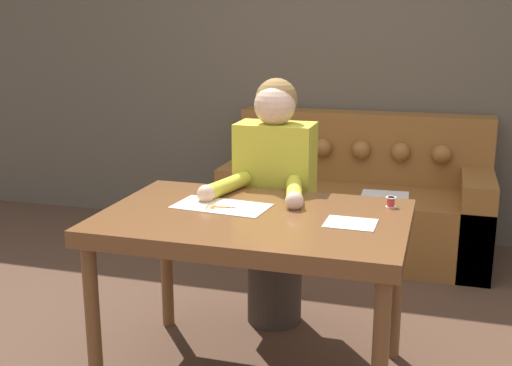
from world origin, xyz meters
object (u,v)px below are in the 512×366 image
at_px(dining_table, 254,232).
at_px(person, 274,204).
at_px(thread_spool, 391,202).
at_px(scissors, 224,208).
at_px(couch, 357,204).

xyz_separation_m(dining_table, person, (-0.06, 0.54, -0.03)).
xyz_separation_m(dining_table, thread_spool, (0.53, 0.26, 0.10)).
distance_m(person, thread_spool, 0.67).
distance_m(dining_table, thread_spool, 0.60).
relative_size(scissors, thread_spool, 5.54).
height_order(scissors, thread_spool, thread_spool).
bearing_deg(dining_table, scissors, 163.89).
bearing_deg(person, thread_spool, -25.53).
bearing_deg(dining_table, couch, 83.42).
xyz_separation_m(person, thread_spool, (0.59, -0.28, 0.14)).
relative_size(couch, scissors, 6.86).
bearing_deg(person, dining_table, -83.97).
bearing_deg(thread_spool, scissors, -162.00).
bearing_deg(couch, dining_table, -96.58).
bearing_deg(person, scissors, -99.99).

